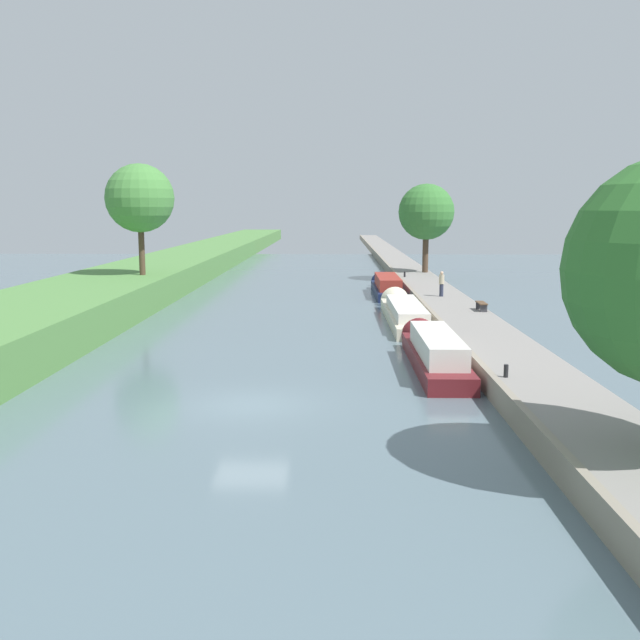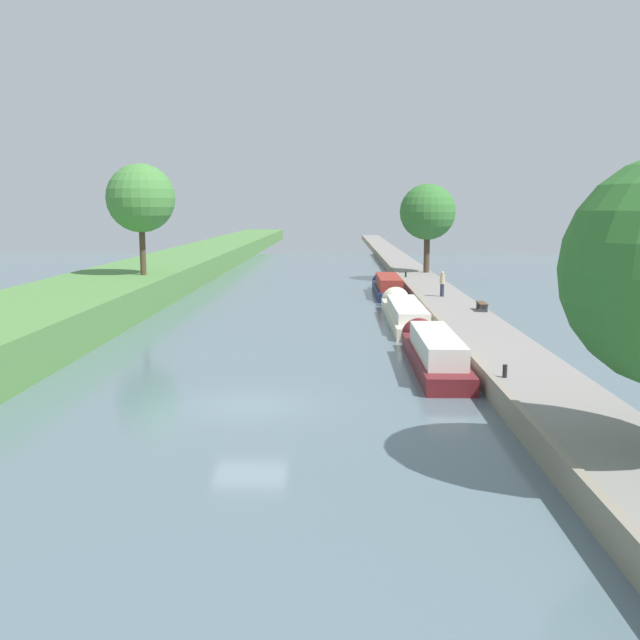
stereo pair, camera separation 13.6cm
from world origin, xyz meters
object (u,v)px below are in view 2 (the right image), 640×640
object	(u,v)px
narrowboat_navy	(387,286)
mooring_bollard_far	(406,274)
mooring_bollard_near	(505,371)
park_bench	(482,305)
narrowboat_maroon	(433,351)
narrowboat_cream	(404,312)
person_walking	(442,283)

from	to	relation	value
narrowboat_navy	mooring_bollard_far	bearing A→B (deg)	69.61
mooring_bollard_near	mooring_bollard_far	world-z (taller)	same
mooring_bollard_far	mooring_bollard_near	bearing A→B (deg)	-90.00
mooring_bollard_far	park_bench	bearing A→B (deg)	-82.98
narrowboat_navy	mooring_bollard_near	world-z (taller)	narrowboat_navy
narrowboat_maroon	mooring_bollard_near	world-z (taller)	narrowboat_maroon
mooring_bollard_far	park_bench	size ratio (longest dim) A/B	0.30
narrowboat_maroon	narrowboat_navy	size ratio (longest dim) A/B	0.96
narrowboat_cream	park_bench	xyz separation A→B (m)	(4.26, -1.60, 0.68)
mooring_bollard_far	narrowboat_maroon	bearing A→B (deg)	-93.22
narrowboat_navy	mooring_bollard_far	distance (m)	5.43
narrowboat_navy	mooring_bollard_far	world-z (taller)	narrowboat_navy
narrowboat_cream	mooring_bollard_near	xyz separation A→B (m)	(1.80, -17.99, 0.56)
narrowboat_cream	mooring_bollard_near	distance (m)	18.09
mooring_bollard_near	person_walking	bearing A→B (deg)	87.18
mooring_bollard_far	narrowboat_navy	bearing A→B (deg)	-110.39
mooring_bollard_far	person_walking	bearing A→B (deg)	-85.14
person_walking	narrowboat_maroon	bearing A→B (deg)	-99.37
narrowboat_maroon	person_walking	distance (m)	17.61
narrowboat_cream	mooring_bollard_far	distance (m)	18.42
narrowboat_maroon	narrowboat_cream	world-z (taller)	narrowboat_maroon
narrowboat_navy	park_bench	world-z (taller)	narrowboat_navy
park_bench	mooring_bollard_far	bearing A→B (deg)	97.02
narrowboat_cream	park_bench	distance (m)	4.60
narrowboat_navy	mooring_bollard_far	size ratio (longest dim) A/B	24.69
narrowboat_cream	person_walking	world-z (taller)	person_walking
narrowboat_maroon	mooring_bollard_far	bearing A→B (deg)	86.78
narrowboat_maroon	person_walking	world-z (taller)	person_walking
narrowboat_navy	person_walking	world-z (taller)	person_walking
narrowboat_maroon	mooring_bollard_near	distance (m)	5.91
park_bench	narrowboat_cream	bearing A→B (deg)	159.40
narrowboat_cream	park_bench	bearing A→B (deg)	-20.60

